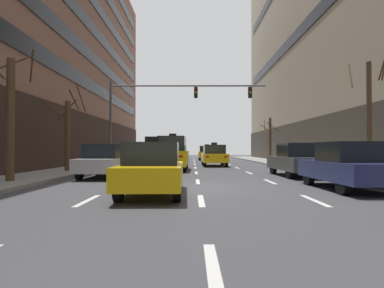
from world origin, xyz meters
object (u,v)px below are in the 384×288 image
(traffic_signal_0, at_px, (165,102))
(street_tree_2, at_px, (269,139))
(street_tree_3, at_px, (66,133))
(taxi_driving_1, at_px, (213,156))
(pedestrian_0, at_px, (332,156))
(car_parked_1, at_px, (346,166))
(car_parked_2, at_px, (296,160))
(taxi_driving_0, at_px, (171,154))
(car_driving_2, at_px, (104,161))
(taxi_driving_4, at_px, (151,169))
(taxi_driving_3, at_px, (205,153))
(street_tree_0, at_px, (368,114))
(street_tree_1, at_px, (9,117))

(traffic_signal_0, relative_size, street_tree_2, 2.82)
(street_tree_3, bearing_deg, taxi_driving_1, 40.18)
(pedestrian_0, bearing_deg, street_tree_2, 89.52)
(car_parked_1, distance_m, car_parked_2, 5.29)
(taxi_driving_0, bearing_deg, pedestrian_0, -22.18)
(car_parked_1, relative_size, car_parked_2, 0.97)
(car_driving_2, xyz_separation_m, street_tree_3, (-2.93, 2.82, 1.50))
(taxi_driving_4, height_order, street_tree_2, street_tree_2)
(taxi_driving_0, height_order, taxi_driving_3, taxi_driving_0)
(taxi_driving_3, relative_size, taxi_driving_4, 1.09)
(taxi_driving_1, bearing_deg, car_parked_2, -69.96)
(taxi_driving_1, relative_size, taxi_driving_4, 1.07)
(taxi_driving_1, distance_m, car_parked_2, 10.38)
(taxi_driving_4, bearing_deg, street_tree_3, 124.35)
(car_parked_1, bearing_deg, street_tree_0, 50.35)
(taxi_driving_0, xyz_separation_m, taxi_driving_4, (0.05, -10.88, -0.30))
(taxi_driving_0, height_order, taxi_driving_1, taxi_driving_0)
(street_tree_1, distance_m, pedestrian_0, 15.45)
(taxi_driving_0, relative_size, street_tree_0, 0.77)
(taxi_driving_4, bearing_deg, taxi_driving_1, 79.63)
(car_parked_1, distance_m, street_tree_3, 14.66)
(taxi_driving_1, height_order, car_parked_1, taxi_driving_1)
(traffic_signal_0, bearing_deg, taxi_driving_4, -87.04)
(pedestrian_0, bearing_deg, taxi_driving_1, 122.45)
(taxi_driving_4, xyz_separation_m, street_tree_0, (8.89, 4.13, 2.11))
(car_driving_2, xyz_separation_m, car_parked_2, (9.60, 0.65, 0.04))
(car_parked_1, height_order, car_parked_2, car_parked_2)
(street_tree_2, xyz_separation_m, street_tree_3, (-14.84, -12.99, -0.08))
(traffic_signal_0, distance_m, street_tree_1, 13.40)
(car_parked_2, relative_size, street_tree_0, 0.77)
(taxi_driving_1, xyz_separation_m, street_tree_2, (5.86, 5.41, 1.53))
(car_driving_2, distance_m, street_tree_3, 4.33)
(taxi_driving_0, xyz_separation_m, car_parked_1, (6.59, -9.59, -0.28))
(car_driving_2, relative_size, street_tree_1, 0.84)
(car_parked_2, bearing_deg, taxi_driving_3, 98.94)
(taxi_driving_3, bearing_deg, car_parked_2, -81.06)
(street_tree_1, height_order, street_tree_3, street_tree_1)
(taxi_driving_0, distance_m, car_parked_1, 11.64)
(traffic_signal_0, height_order, street_tree_3, traffic_signal_0)
(car_parked_1, bearing_deg, pedestrian_0, 70.00)
(car_parked_2, height_order, street_tree_3, street_tree_3)
(taxi_driving_3, xyz_separation_m, street_tree_1, (-8.96, -26.40, 1.80))
(taxi_driving_0, xyz_separation_m, traffic_signal_0, (-0.73, 4.17, 3.89))
(street_tree_1, bearing_deg, car_parked_1, -7.45)
(car_parked_2, bearing_deg, taxi_driving_0, 146.91)
(car_driving_2, height_order, car_parked_2, car_parked_2)
(car_driving_2, height_order, traffic_signal_0, traffic_signal_0)
(taxi_driving_3, height_order, car_parked_2, taxi_driving_3)
(taxi_driving_3, bearing_deg, car_driving_2, -104.44)
(taxi_driving_3, relative_size, traffic_signal_0, 0.39)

